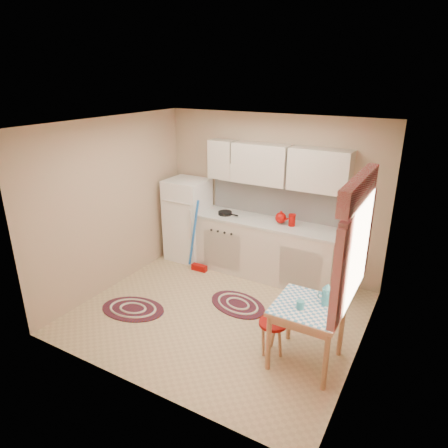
{
  "coord_description": "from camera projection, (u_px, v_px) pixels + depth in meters",
  "views": [
    {
      "loc": [
        2.35,
        -4.02,
        3.04
      ],
      "look_at": [
        -0.08,
        0.25,
        1.19
      ],
      "focal_mm": 32.0,
      "sensor_mm": 36.0,
      "label": 1
    }
  ],
  "objects": [
    {
      "name": "rug_center",
      "position": [
        238.0,
        304.0,
        5.59
      ],
      "size": [
        1.0,
        0.79,
        0.02
      ],
      "primitive_type": null,
      "rotation": [
        0.0,
        0.0,
        -0.27
      ],
      "color": "#671C0B",
      "rests_on": "ground"
    },
    {
      "name": "broom",
      "position": [
        199.0,
        237.0,
        6.37
      ],
      "size": [
        0.28,
        0.13,
        1.2
      ],
      "primitive_type": null,
      "rotation": [
        0.0,
        0.0,
        0.02
      ],
      "color": "blue",
      "rests_on": "ground"
    },
    {
      "name": "fridge",
      "position": [
        188.0,
        220.0,
        6.82
      ],
      "size": [
        0.65,
        0.6,
        1.4
      ],
      "primitive_type": "cube",
      "color": "white",
      "rests_on": "ground"
    },
    {
      "name": "base_cabinets",
      "position": [
        265.0,
        250.0,
        6.29
      ],
      "size": [
        2.25,
        0.6,
        0.88
      ],
      "primitive_type": "cube",
      "color": "beige",
      "rests_on": "ground"
    },
    {
      "name": "rug_left",
      "position": [
        133.0,
        309.0,
        5.48
      ],
      "size": [
        1.0,
        0.77,
        0.02
      ],
      "primitive_type": null,
      "rotation": [
        0.0,
        0.0,
        0.2
      ],
      "color": "#671C0B",
      "rests_on": "ground"
    },
    {
      "name": "mug",
      "position": [
        300.0,
        305.0,
        4.17
      ],
      "size": [
        0.11,
        0.11,
        0.1
      ],
      "primitive_type": "cylinder",
      "rotation": [
        0.0,
        0.0,
        -0.41
      ],
      "color": "teal",
      "rests_on": "table"
    },
    {
      "name": "red_kettle",
      "position": [
        281.0,
        218.0,
        5.98
      ],
      "size": [
        0.24,
        0.23,
        0.19
      ],
      "primitive_type": null,
      "rotation": [
        0.0,
        0.0,
        -0.39
      ],
      "color": "#980905",
      "rests_on": "countertop"
    },
    {
      "name": "red_canister",
      "position": [
        292.0,
        221.0,
        5.9
      ],
      "size": [
        0.1,
        0.1,
        0.16
      ],
      "primitive_type": "cylinder",
      "rotation": [
        0.0,
        0.0,
        -0.03
      ],
      "color": "#980905",
      "rests_on": "countertop"
    },
    {
      "name": "stool",
      "position": [
        272.0,
        338.0,
        4.56
      ],
      "size": [
        0.39,
        0.39,
        0.42
      ],
      "primitive_type": "cylinder",
      "rotation": [
        0.0,
        0.0,
        0.23
      ],
      "color": "#980905",
      "rests_on": "ground"
    },
    {
      "name": "countertop",
      "position": [
        267.0,
        222.0,
        6.13
      ],
      "size": [
        2.27,
        0.62,
        0.04
      ],
      "primitive_type": "cube",
      "color": "beige",
      "rests_on": "base_cabinets"
    },
    {
      "name": "coffee_pot",
      "position": [
        327.0,
        294.0,
        4.23
      ],
      "size": [
        0.16,
        0.15,
        0.26
      ],
      "primitive_type": null,
      "rotation": [
        0.0,
        0.0,
        0.36
      ],
      "color": "teal",
      "rests_on": "table"
    },
    {
      "name": "room_shell",
      "position": [
        240.0,
        197.0,
        4.98
      ],
      "size": [
        3.64,
        3.6,
        2.52
      ],
      "color": "tan",
      "rests_on": "ground"
    },
    {
      "name": "table",
      "position": [
        306.0,
        334.0,
        4.37
      ],
      "size": [
        0.72,
        0.72,
        0.72
      ],
      "primitive_type": "cube",
      "color": "tan",
      "rests_on": "ground"
    },
    {
      "name": "frying_pan",
      "position": [
        225.0,
        213.0,
        6.4
      ],
      "size": [
        0.24,
        0.24,
        0.05
      ],
      "primitive_type": "cylinder",
      "rotation": [
        0.0,
        0.0,
        -0.11
      ],
      "color": "black",
      "rests_on": "countertop"
    }
  ]
}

